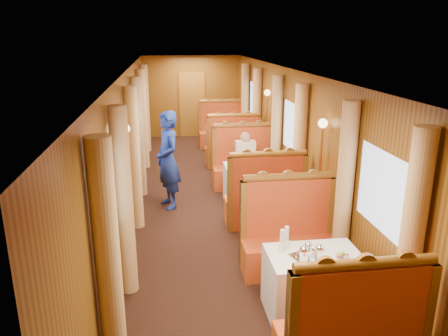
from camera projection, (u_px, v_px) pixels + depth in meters
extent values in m
cube|color=#905F21|center=(192.00, 105.00, 13.67)|extent=(0.80, 0.04, 2.00)
cube|color=white|center=(313.00, 284.00, 4.98)|extent=(1.05, 0.72, 0.75)
cube|color=#A81F12|center=(361.00, 309.00, 3.73)|extent=(1.30, 0.12, 0.80)
cylinder|color=#905F21|center=(366.00, 264.00, 3.60)|extent=(1.23, 0.10, 0.10)
cube|color=#A81F12|center=(289.00, 256.00, 5.92)|extent=(1.30, 0.55, 0.45)
cube|color=#A81F12|center=(287.00, 207.00, 5.94)|extent=(1.30, 0.12, 0.80)
cylinder|color=#905F21|center=(288.00, 177.00, 5.81)|extent=(1.23, 0.10, 0.10)
cube|color=white|center=(253.00, 184.00, 8.29)|extent=(1.05, 0.72, 0.75)
cube|color=#A81F12|center=(263.00, 211.00, 7.44)|extent=(1.30, 0.55, 0.45)
cube|color=#A81F12|center=(267.00, 180.00, 7.05)|extent=(1.30, 0.12, 0.80)
cylinder|color=#905F21|center=(268.00, 154.00, 6.92)|extent=(1.23, 0.10, 0.10)
cube|color=#A81F12|center=(244.00, 177.00, 9.24)|extent=(1.30, 0.55, 0.45)
cube|color=#A81F12|center=(242.00, 146.00, 9.26)|extent=(1.30, 0.12, 0.80)
cylinder|color=#905F21|center=(243.00, 125.00, 9.13)|extent=(1.23, 0.10, 0.10)
cube|color=white|center=(227.00, 142.00, 11.61)|extent=(1.05, 0.72, 0.75)
cube|color=#A81F12|center=(232.00, 157.00, 10.75)|extent=(1.30, 0.55, 0.45)
cube|color=#A81F12|center=(234.00, 134.00, 10.37)|extent=(1.30, 0.12, 0.80)
cylinder|color=#905F21|center=(234.00, 115.00, 10.24)|extent=(1.23, 0.10, 0.10)
cube|color=#A81F12|center=(222.00, 139.00, 12.55)|extent=(1.30, 0.55, 0.45)
cube|color=#A81F12|center=(221.00, 116.00, 12.57)|extent=(1.30, 0.12, 0.80)
cylinder|color=#905F21|center=(221.00, 101.00, 12.45)|extent=(1.23, 0.10, 0.10)
cube|color=silver|center=(307.00, 256.00, 4.82)|extent=(0.41, 0.36, 0.01)
cylinder|color=white|center=(342.00, 258.00, 4.78)|extent=(0.20, 0.20, 0.01)
cylinder|color=white|center=(282.00, 248.00, 4.94)|extent=(0.08, 0.08, 0.08)
cylinder|color=white|center=(282.00, 237.00, 4.90)|extent=(0.05, 0.05, 0.18)
cylinder|color=white|center=(286.00, 244.00, 5.02)|extent=(0.08, 0.08, 0.08)
cylinder|color=white|center=(287.00, 234.00, 4.98)|extent=(0.05, 0.05, 0.18)
cylinder|color=silver|center=(255.00, 162.00, 8.19)|extent=(0.06, 0.06, 0.14)
cylinder|color=silver|center=(226.00, 125.00, 11.46)|extent=(0.06, 0.06, 0.14)
cylinder|color=tan|center=(109.00, 270.00, 3.73)|extent=(0.22, 0.22, 2.35)
cylinder|color=tan|center=(124.00, 203.00, 5.21)|extent=(0.22, 0.22, 2.35)
cylinder|color=tan|center=(410.00, 250.00, 4.08)|extent=(0.22, 0.22, 2.35)
cylinder|color=tan|center=(344.00, 192.00, 5.56)|extent=(0.22, 0.22, 2.35)
cylinder|color=tan|center=(134.00, 159.00, 7.05)|extent=(0.22, 0.22, 2.35)
cylinder|color=tan|center=(139.00, 138.00, 8.52)|extent=(0.22, 0.22, 2.35)
cylinder|color=tan|center=(299.00, 153.00, 7.40)|extent=(0.22, 0.22, 2.35)
cylinder|color=tan|center=(276.00, 134.00, 8.88)|extent=(0.22, 0.22, 2.35)
cylinder|color=tan|center=(143.00, 119.00, 10.36)|extent=(0.22, 0.22, 2.35)
cylinder|color=tan|center=(145.00, 109.00, 11.84)|extent=(0.22, 0.22, 2.35)
cylinder|color=tan|center=(257.00, 117.00, 10.72)|extent=(0.22, 0.22, 2.35)
cylinder|color=tan|center=(245.00, 107.00, 12.19)|extent=(0.22, 0.22, 2.35)
cylinder|color=#BF8C3F|center=(129.00, 195.00, 6.20)|extent=(0.04, 0.04, 1.85)
sphere|color=#FFD18C|center=(125.00, 129.00, 5.92)|extent=(0.14, 0.14, 0.14)
cylinder|color=#BF8C3F|center=(319.00, 186.00, 6.56)|extent=(0.04, 0.04, 1.85)
sphere|color=#FFD18C|center=(323.00, 123.00, 6.28)|extent=(0.14, 0.14, 0.14)
cylinder|color=#BF8C3F|center=(141.00, 139.00, 9.51)|extent=(0.04, 0.04, 1.85)
sphere|color=#FFD18C|center=(138.00, 95.00, 9.23)|extent=(0.14, 0.14, 0.14)
cylinder|color=#BF8C3F|center=(266.00, 135.00, 9.87)|extent=(0.04, 0.04, 1.85)
sphere|color=#FFD18C|center=(267.00, 93.00, 9.59)|extent=(0.14, 0.14, 0.14)
imported|color=navy|center=(168.00, 160.00, 7.98)|extent=(0.64, 0.77, 1.81)
cube|color=beige|center=(245.00, 154.00, 8.98)|extent=(0.40, 0.24, 0.55)
sphere|color=tan|center=(245.00, 137.00, 8.87)|extent=(0.20, 0.20, 0.20)
cube|color=beige|center=(246.00, 167.00, 8.88)|extent=(0.36, 0.30, 0.14)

